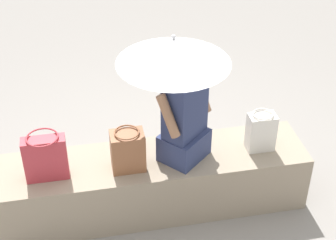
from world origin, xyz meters
name	(u,v)px	position (x,y,z in m)	size (l,w,h in m)	color
ground_plane	(153,205)	(0.00, 0.00, 0.00)	(14.00, 14.00, 0.00)	gray
stone_bench	(153,182)	(0.00, 0.00, 0.25)	(2.42, 0.56, 0.49)	gray
person_seated	(185,115)	(0.25, -0.02, 0.88)	(0.48, 0.46, 0.90)	navy
parasol	(174,51)	(0.15, -0.07, 1.43)	(0.79, 0.79, 1.06)	#B7B7BC
handbag_black	(128,150)	(-0.19, -0.07, 0.65)	(0.25, 0.19, 0.33)	brown
tote_bag_canvas	(261,131)	(0.85, -0.03, 0.65)	(0.21, 0.16, 0.33)	silver
shoulder_bag_spare	(45,158)	(-0.79, -0.07, 0.67)	(0.31, 0.23, 0.37)	#B2333D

